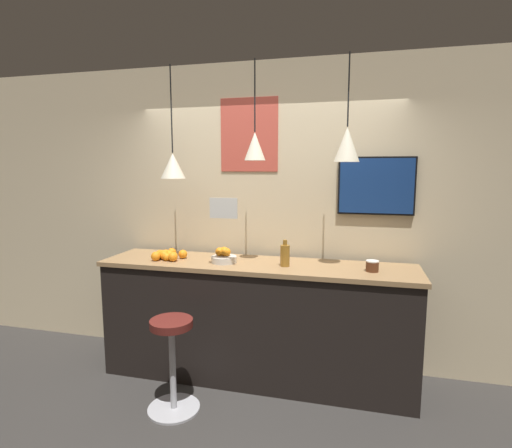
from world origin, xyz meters
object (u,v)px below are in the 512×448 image
object	(u,v)px
spread_jar	(372,266)
mounted_tv	(376,186)
bar_stool	(172,353)
juice_bottle	(285,255)
fruit_bowl	(224,256)

from	to	relation	value
spread_jar	mounted_tv	xyz separation A→B (m)	(0.02, 0.42, 0.63)
spread_jar	mounted_tv	distance (m)	0.76
bar_stool	spread_jar	xyz separation A→B (m)	(1.50, 0.61, 0.65)
juice_bottle	spread_jar	size ratio (longest dim) A/B	2.20
spread_jar	mounted_tv	size ratio (longest dim) A/B	0.16
spread_jar	juice_bottle	bearing A→B (deg)	180.00
bar_stool	fruit_bowl	distance (m)	0.93
bar_stool	mounted_tv	bearing A→B (deg)	34.05
fruit_bowl	spread_jar	xyz separation A→B (m)	(1.27, -0.01, -0.01)
bar_stool	spread_jar	distance (m)	1.74
fruit_bowl	juice_bottle	size ratio (longest dim) A/B	0.98
bar_stool	mounted_tv	distance (m)	2.24
juice_bottle	spread_jar	distance (m)	0.72
fruit_bowl	juice_bottle	world-z (taller)	juice_bottle
bar_stool	fruit_bowl	size ratio (longest dim) A/B	3.31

